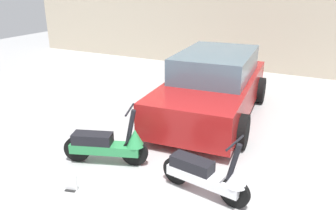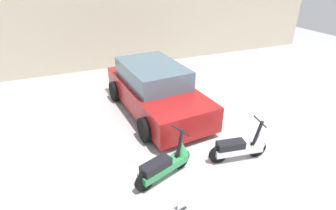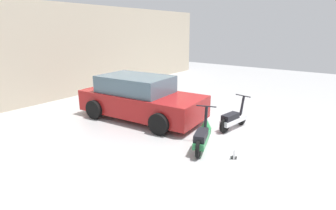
# 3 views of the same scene
# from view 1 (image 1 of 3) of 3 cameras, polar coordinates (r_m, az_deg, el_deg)

# --- Properties ---
(ground_plane) EXTENTS (28.00, 28.00, 0.00)m
(ground_plane) POSITION_cam_1_polar(r_m,az_deg,el_deg) (4.82, -3.22, -16.25)
(ground_plane) COLOR #B2B2B2
(wall_back) EXTENTS (19.60, 0.12, 3.98)m
(wall_back) POSITION_cam_1_polar(r_m,az_deg,el_deg) (11.44, 17.23, 15.29)
(wall_back) COLOR beige
(wall_back) RESTS_ON ground_plane
(scooter_front_left) EXTENTS (1.39, 0.72, 1.01)m
(scooter_front_left) POSITION_cam_1_polar(r_m,az_deg,el_deg) (5.57, -10.27, -6.71)
(scooter_front_left) COLOR black
(scooter_front_left) RESTS_ON ground_plane
(scooter_front_right) EXTENTS (1.39, 0.54, 0.97)m
(scooter_front_right) POSITION_cam_1_polar(r_m,az_deg,el_deg) (4.75, 6.96, -11.94)
(scooter_front_right) COLOR black
(scooter_front_right) RESTS_ON ground_plane
(car_rear_left) EXTENTS (2.29, 4.34, 1.43)m
(car_rear_left) POSITION_cam_1_polar(r_m,az_deg,el_deg) (7.48, 7.86, 3.32)
(car_rear_left) COLOR maroon
(car_rear_left) RESTS_ON ground_plane
(placard_near_left_scooter) EXTENTS (0.20, 0.15, 0.26)m
(placard_near_left_scooter) POSITION_cam_1_polar(r_m,az_deg,el_deg) (5.15, -16.61, -12.92)
(placard_near_left_scooter) COLOR black
(placard_near_left_scooter) RESTS_ON ground_plane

